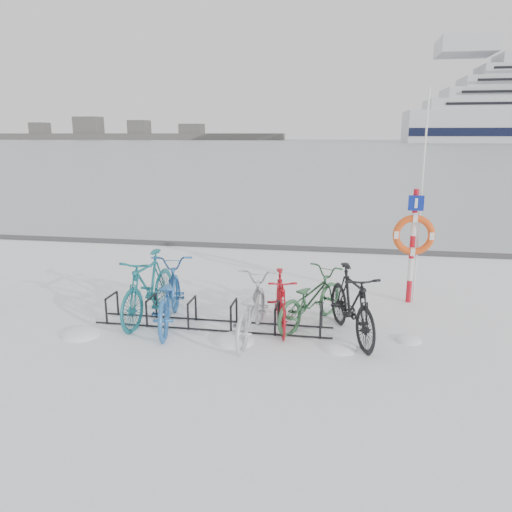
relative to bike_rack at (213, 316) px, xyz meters
The scene contains 13 objects.
ground 0.18m from the bike_rack, ahead, with size 900.00×900.00×0.00m, color white.
ice_sheet 155.00m from the bike_rack, 90.00° to the left, with size 400.00×298.00×0.02m, color #A7B3BC.
quay_edge 5.90m from the bike_rack, 90.00° to the left, with size 400.00×0.25×0.10m, color #3F3F42.
bike_rack is the anchor object (origin of this frame).
lifebuoy_station 4.00m from the bike_rack, 27.93° to the left, with size 0.76×0.22×3.94m.
shoreline 287.22m from the bike_rack, 115.14° to the left, with size 180.00×12.00×9.50m.
bike_0 1.27m from the bike_rack, behind, with size 0.57×2.00×1.20m, color #17656F.
bike_1 0.84m from the bike_rack, behind, with size 0.72×2.07×1.09m, color #2761A5.
bike_2 0.82m from the bike_rack, 22.01° to the right, with size 0.66×1.88×0.99m, color #BABEC3.
bike_3 1.18m from the bike_rack, ahead, with size 0.45×1.61×0.97m, color #AD101A.
bike_4 1.67m from the bike_rack, 14.70° to the left, with size 0.64×1.84×0.97m, color #356840.
bike_5 2.31m from the bike_rack, ahead, with size 0.54×1.93×1.16m, color black.
snow_drifts 0.58m from the bike_rack, 66.12° to the right, with size 5.68×2.05×0.22m.
Camera 1 is at (2.07, -7.62, 3.14)m, focal length 35.00 mm.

